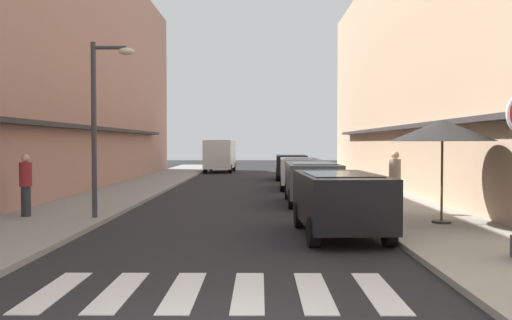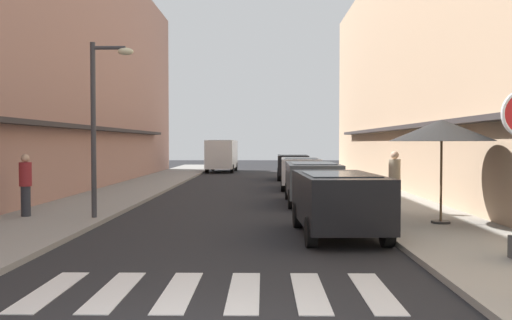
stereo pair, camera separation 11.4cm
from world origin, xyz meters
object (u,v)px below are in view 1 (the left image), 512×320
Objects in this scene: delivery_van at (220,153)px; parked_car_mid at (312,178)px; pedestrian_walking_near at (395,180)px; pedestrian_walking_far at (26,184)px; cafe_umbrella at (442,131)px; parked_car_near at (340,197)px; parked_car_distant at (291,164)px; parked_car_far at (299,170)px; street_lamp at (101,109)px.

parked_car_mid is at bearing -77.15° from delivery_van.
delivery_van is at bearing 102.85° from parked_car_mid.
parked_car_mid is 3.98m from pedestrian_walking_near.
cafe_umbrella is at bearing 134.31° from pedestrian_walking_far.
parked_car_near is 19.48m from parked_car_distant.
parked_car_far and parked_car_distant have the same top height.
pedestrian_walking_far is (-10.47, -0.81, -0.05)m from pedestrian_walking_near.
parked_car_near is 0.94× the size of parked_car_mid.
parked_car_distant is 0.74× the size of delivery_van.
parked_car_distant is at bearing 90.00° from parked_car_near.
parked_car_far is 1.02× the size of parked_car_distant.
parked_car_distant is 0.84× the size of street_lamp.
parked_car_far is 12.40m from street_lamp.
parked_car_mid is at bearing 117.78° from cafe_umbrella.
delivery_van is at bearing 133.62° from pedestrian_walking_near.
parked_car_near is 2.25× the size of pedestrian_walking_near.
street_lamp is (-1.37, -25.51, 1.69)m from delivery_van.
pedestrian_walking_near reaches higher than parked_car_near.
cafe_umbrella reaches higher than pedestrian_walking_far.
parked_car_far is 6.67m from parked_car_distant.
street_lamp reaches higher than pedestrian_walking_far.
street_lamp is at bearing 173.95° from cafe_umbrella.
parked_car_distant is (0.00, 6.67, -0.00)m from parked_car_far.
parked_car_near is at bearing 123.62° from pedestrian_walking_far.
pedestrian_walking_near is at bearing -74.24° from delivery_van.
parked_car_mid is 6.14m from parked_car_far.
cafe_umbrella reaches higher than pedestrian_walking_near.
cafe_umbrella reaches higher than parked_car_near.
parked_car_far is at bearing -168.88° from pedestrian_walking_far.
delivery_van is 25.60m from street_lamp.
pedestrian_walking_far is (-11.19, 1.15, -1.44)m from cafe_umbrella.
cafe_umbrella is at bearing -76.25° from parked_car_far.
parked_car_far is at bearing 90.00° from parked_car_near.
street_lamp is at bearing -145.23° from pedestrian_walking_near.
pedestrian_walking_near is at bearing 144.59° from pedestrian_walking_far.
parked_car_far is 9.75m from pedestrian_walking_near.
cafe_umbrella is at bearing 25.54° from parked_car_near.
pedestrian_walking_far is at bearing 174.15° from cafe_umbrella.
parked_car_mid is 0.80× the size of delivery_van.
parked_car_far is 0.86× the size of street_lamp.
street_lamp is 3.01m from pedestrian_walking_far.
parked_car_far is at bearing 103.75° from cafe_umbrella.
delivery_van is 3.00× the size of pedestrian_walking_near.
parked_car_near is at bearing -90.00° from parked_car_distant.
pedestrian_walking_far is (-8.38, -10.33, 0.12)m from parked_car_far.
delivery_van is at bearing 106.08° from cafe_umbrella.
street_lamp is 8.59m from pedestrian_walking_near.
delivery_van is 2.06× the size of cafe_umbrella.
pedestrian_walking_near is at bearing -58.16° from parked_car_mid.
parked_car_mid is 0.91× the size of street_lamp.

